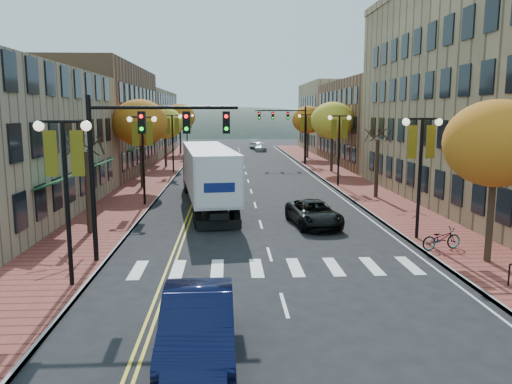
{
  "coord_description": "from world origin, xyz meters",
  "views": [
    {
      "loc": [
        -1.8,
        -17.62,
        6.32
      ],
      "look_at": [
        -0.38,
        7.99,
        2.2
      ],
      "focal_mm": 35.0,
      "sensor_mm": 36.0,
      "label": 1
    }
  ],
  "objects": [
    {
      "name": "sidewalk_right",
      "position": [
        9.0,
        32.5,
        0.07
      ],
      "size": [
        4.0,
        85.0,
        0.15
      ],
      "primitive_type": "cube",
      "color": "brown",
      "rests_on": "ground"
    },
    {
      "name": "lamp_right_a",
      "position": [
        7.5,
        6.0,
        4.29
      ],
      "size": [
        1.96,
        0.36,
        6.05
      ],
      "color": "black",
      "rests_on": "ground"
    },
    {
      "name": "traffic_mast_near",
      "position": [
        -5.48,
        3.0,
        4.92
      ],
      "size": [
        6.1,
        0.35,
        7.0
      ],
      "color": "black",
      "rests_on": "ground"
    },
    {
      "name": "building_right_far",
      "position": [
        18.5,
        64.0,
        5.5
      ],
      "size": [
        15.0,
        20.0,
        11.0
      ],
      "primitive_type": "cube",
      "color": "#9E8966",
      "rests_on": "ground"
    },
    {
      "name": "sidewalk_left",
      "position": [
        -9.0,
        32.5,
        0.07
      ],
      "size": [
        4.0,
        85.0,
        0.15
      ],
      "primitive_type": "cube",
      "color": "brown",
      "rests_on": "ground"
    },
    {
      "name": "semi_truck",
      "position": [
        -3.3,
        15.95,
        2.38
      ],
      "size": [
        4.63,
        16.47,
        4.07
      ],
      "rotation": [
        0.0,
        0.0,
        0.13
      ],
      "color": "black",
      "rests_on": "ground"
    },
    {
      "name": "tree_left_a",
      "position": [
        -9.0,
        8.0,
        2.25
      ],
      "size": [
        0.28,
        0.28,
        4.2
      ],
      "color": "#382619",
      "rests_on": "sidewalk_left"
    },
    {
      "name": "tree_right_a",
      "position": [
        9.0,
        2.0,
        5.05
      ],
      "size": [
        4.16,
        4.16,
        6.69
      ],
      "color": "#382619",
      "rests_on": "sidewalk_right"
    },
    {
      "name": "tree_left_d",
      "position": [
        -9.0,
        58.0,
        5.6
      ],
      "size": [
        4.61,
        4.61,
        7.42
      ],
      "color": "#382619",
      "rests_on": "sidewalk_left"
    },
    {
      "name": "lamp_left_d",
      "position": [
        -7.5,
        52.0,
        4.29
      ],
      "size": [
        1.96,
        0.36,
        6.05
      ],
      "color": "black",
      "rests_on": "ground"
    },
    {
      "name": "car_far_white",
      "position": [
        -3.27,
        50.68,
        0.67
      ],
      "size": [
        1.93,
        4.07,
        1.34
      ],
      "primitive_type": "imported",
      "rotation": [
        0.0,
        0.0,
        -0.09
      ],
      "color": "white",
      "rests_on": "ground"
    },
    {
      "name": "lamp_right_c",
      "position": [
        7.5,
        42.0,
        4.29
      ],
      "size": [
        1.96,
        0.36,
        6.05
      ],
      "color": "black",
      "rests_on": "ground"
    },
    {
      "name": "tree_right_c",
      "position": [
        9.0,
        34.0,
        5.45
      ],
      "size": [
        4.48,
        4.48,
        7.21
      ],
      "color": "#382619",
      "rests_on": "sidewalk_right"
    },
    {
      "name": "lamp_left_c",
      "position": [
        -7.5,
        34.0,
        4.29
      ],
      "size": [
        1.96,
        0.36,
        6.05
      ],
      "color": "black",
      "rests_on": "ground"
    },
    {
      "name": "car_far_silver",
      "position": [
        3.35,
        63.52,
        0.67
      ],
      "size": [
        1.92,
        4.62,
        1.34
      ],
      "primitive_type": "imported",
      "rotation": [
        0.0,
        0.0,
        0.01
      ],
      "color": "#9D9EA4",
      "rests_on": "ground"
    },
    {
      "name": "traffic_mast_far",
      "position": [
        5.48,
        42.0,
        4.92
      ],
      "size": [
        6.1,
        0.34,
        7.0
      ],
      "color": "black",
      "rests_on": "ground"
    },
    {
      "name": "tree_right_b",
      "position": [
        9.0,
        18.0,
        2.25
      ],
      "size": [
        0.28,
        0.28,
        4.2
      ],
      "color": "#382619",
      "rests_on": "sidewalk_right"
    },
    {
      "name": "tree_right_d",
      "position": [
        9.0,
        50.0,
        5.29
      ],
      "size": [
        4.35,
        4.35,
        7.0
      ],
      "color": "#382619",
      "rests_on": "sidewalk_right"
    },
    {
      "name": "bicycle",
      "position": [
        7.8,
        3.83,
        0.66
      ],
      "size": [
        2.06,
        1.12,
        1.03
      ],
      "primitive_type": "imported",
      "rotation": [
        0.0,
        0.0,
        1.81
      ],
      "color": "gray",
      "rests_on": "sidewalk_right"
    },
    {
      "name": "building_left_mid",
      "position": [
        -17.0,
        36.0,
        5.5
      ],
      "size": [
        12.0,
        24.0,
        11.0
      ],
      "primitive_type": "cube",
      "color": "brown",
      "rests_on": "ground"
    },
    {
      "name": "tree_left_b",
      "position": [
        -9.0,
        24.0,
        5.45
      ],
      "size": [
        4.48,
        4.48,
        7.21
      ],
      "color": "#382619",
      "rests_on": "sidewalk_left"
    },
    {
      "name": "lamp_left_b",
      "position": [
        -7.5,
        16.0,
        4.29
      ],
      "size": [
        1.96,
        0.36,
        6.05
      ],
      "color": "black",
      "rests_on": "ground"
    },
    {
      "name": "building_left_far",
      "position": [
        -17.0,
        61.0,
        4.75
      ],
      "size": [
        12.0,
        26.0,
        9.5
      ],
      "primitive_type": "cube",
      "color": "#9E8966",
      "rests_on": "ground"
    },
    {
      "name": "black_suv",
      "position": [
        2.95,
        9.55,
        0.7
      ],
      "size": [
        2.9,
        5.3,
        1.41
      ],
      "primitive_type": "imported",
      "rotation": [
        0.0,
        0.0,
        0.11
      ],
      "color": "black",
      "rests_on": "ground"
    },
    {
      "name": "car_far_oncoming",
      "position": [
        2.74,
        70.2,
        0.8
      ],
      "size": [
        1.79,
        4.89,
        1.6
      ],
      "primitive_type": "imported",
      "rotation": [
        0.0,
        0.0,
        3.16
      ],
      "color": "#B8B8C0",
      "rests_on": "ground"
    },
    {
      "name": "tree_left_c",
      "position": [
        -9.0,
        40.0,
        5.05
      ],
      "size": [
        4.16,
        4.16,
        6.69
      ],
      "color": "#382619",
      "rests_on": "sidewalk_left"
    },
    {
      "name": "navy_sedan",
      "position": [
        -2.64,
        -5.27,
        0.87
      ],
      "size": [
        1.95,
        5.3,
        1.73
      ],
      "primitive_type": "imported",
      "rotation": [
        0.0,
        0.0,
        0.02
      ],
      "color": "black",
      "rests_on": "ground"
    },
    {
      "name": "lamp_left_a",
      "position": [
        -7.5,
        0.0,
        4.29
      ],
      "size": [
        1.96,
        0.36,
        6.05
      ],
      "color": "black",
      "rests_on": "ground"
    },
    {
      "name": "lamp_right_b",
      "position": [
        7.5,
        24.0,
        4.29
      ],
      "size": [
        1.96,
        0.36,
        6.05
      ],
      "color": "black",
      "rests_on": "ground"
    },
    {
      "name": "ground",
      "position": [
        0.0,
        0.0,
        0.0
      ],
      "size": [
        200.0,
        200.0,
        0.0
      ],
      "primitive_type": "plane",
      "color": "black",
      "rests_on": "ground"
    },
    {
      "name": "building_right_mid",
      "position": [
        18.5,
        42.0,
        5.0
      ],
      "size": [
        15.0,
        24.0,
        10.0
      ],
      "primitive_type": "cube",
      "color": "brown",
      "rests_on": "ground"
    }
  ]
}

